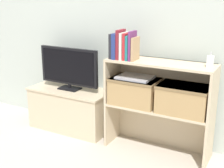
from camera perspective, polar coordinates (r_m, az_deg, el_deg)
The scene contains 18 objects.
ground_plane at distance 3.04m, azimuth -1.49°, elevation -11.29°, with size 16.00×16.00×0.00m, color #BCB2A3.
wall_back at distance 3.06m, azimuth 2.33°, elevation 12.42°, with size 10.00×0.05×2.40m.
tv_stand at distance 3.36m, azimuth -7.58°, elevation -4.51°, with size 0.87×0.40×0.44m.
tv at distance 3.22m, azimuth -7.90°, elevation 3.03°, with size 0.68×0.14×0.44m.
bookshelf_lower_tier at distance 2.92m, azimuth 8.78°, elevation -6.65°, with size 0.94×0.32×0.43m.
bookshelf_upper_tier at distance 2.78m, azimuth 9.16°, elevation 1.35°, with size 0.94×0.32×0.41m.
book_charcoal at distance 2.79m, azimuth 0.21°, elevation 6.99°, with size 0.03×0.12×0.22m.
book_navy at distance 2.78m, azimuth 0.90°, elevation 6.97°, with size 0.04×0.15×0.22m.
book_maroon at distance 2.76m, azimuth 1.59°, elevation 7.26°, with size 0.03×0.14×0.26m.
book_ivory at distance 2.74m, azimuth 2.19°, elevation 6.97°, with size 0.02×0.15×0.24m.
book_crimson at distance 2.73m, azimuth 2.71°, elevation 6.86°, with size 0.02×0.13×0.23m.
book_teal at distance 2.72m, azimuth 3.23°, elevation 6.65°, with size 0.02×0.14×0.22m.
book_plum at distance 2.71m, azimuth 3.74°, elevation 7.00°, with size 0.02×0.14×0.25m.
book_tan at distance 2.70m, azimuth 4.27°, elevation 6.41°, with size 0.02×0.14×0.20m.
baby_monitor at distance 2.58m, azimuth 17.54°, elevation 3.97°, with size 0.05×0.03×0.12m.
storage_basket_left at distance 2.84m, azimuth 4.21°, elevation -1.10°, with size 0.43×0.29×0.24m.
storage_basket_right at distance 2.69m, azimuth 12.99°, elevation -2.49°, with size 0.43×0.29×0.24m.
laptop at distance 2.80m, azimuth 4.27°, elevation 1.23°, with size 0.31×0.23×0.02m.
Camera 1 is at (1.37, -2.31, 1.43)m, focal length 50.00 mm.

